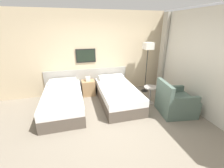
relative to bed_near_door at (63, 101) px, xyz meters
name	(u,v)px	position (x,y,z in m)	size (l,w,h in m)	color
ground_plane	(114,125)	(1.18, -1.09, -0.26)	(16.00, 16.00, 0.00)	slate
wall_headboard	(96,55)	(1.15, 1.06, 1.04)	(10.00, 0.10, 2.70)	#C6B28E
wall_window	(210,65)	(3.54, -1.17, 1.08)	(0.21, 4.62, 2.70)	white
bed_near_door	(63,101)	(0.00, 0.00, 0.00)	(1.04, 2.01, 0.63)	brown
bed_near_window	(117,94)	(1.59, 0.00, 0.00)	(1.04, 2.01, 0.63)	brown
nightstand	(88,88)	(0.79, 0.77, 0.01)	(0.42, 0.36, 0.65)	#9E7A51
floor_lamp	(148,50)	(2.80, 0.58, 1.23)	(0.29, 0.29, 1.72)	black
side_table	(150,92)	(2.53, -0.30, 0.11)	(0.40, 0.40, 0.53)	gray
armchair	(175,103)	(2.90, -0.97, 0.03)	(0.96, 0.92, 0.89)	#4C6056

